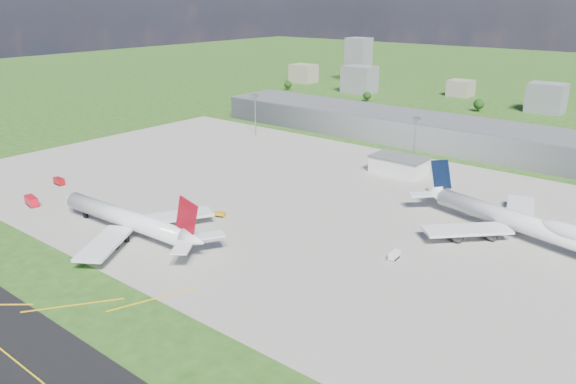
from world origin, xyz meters
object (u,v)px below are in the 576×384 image
Objects in this scene: airliner_red_twin at (130,221)px; airliner_blue_quad at (520,222)px; van_white_near at (394,255)px; tug_yellow at (220,215)px; fire_truck at (32,201)px; crash_tender at (59,181)px.

airliner_red_twin is 141.78m from airliner_blue_quad.
airliner_blue_quad is (111.51, 87.57, 0.38)m from airliner_red_twin.
tug_yellow is at bearing 94.78° from van_white_near.
tug_yellow is (70.75, 41.15, -0.92)m from fire_truck.
tug_yellow is (-99.15, -54.08, -5.12)m from airliner_blue_quad.
airliner_blue_quad is 51.55m from van_white_near.
van_white_near is (143.54, 51.20, -0.59)m from fire_truck.
airliner_blue_quad is 113.06m from tug_yellow.
airliner_blue_quad is at bearing -33.98° from van_white_near.
fire_truck is (-169.90, -95.23, -4.21)m from airliner_blue_quad.
crash_tender is at bearing -13.07° from airliner_red_twin.
tug_yellow is at bearing -137.43° from airliner_blue_quad.
airliner_blue_quad reaches higher than tug_yellow.
airliner_red_twin reaches higher than crash_tender.
airliner_red_twin is 36.01m from tug_yellow.
airliner_blue_quad is at bearing 23.79° from crash_tender.
fire_truck is 152.39m from van_white_near.
crash_tender is at bearing 138.05° from fire_truck.
van_white_near is (72.79, 10.05, 0.33)m from tug_yellow.
fire_truck is 27.66m from crash_tender.
crash_tender is (-75.18, 14.32, -4.10)m from airliner_red_twin.
airliner_red_twin reaches higher than fire_truck.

